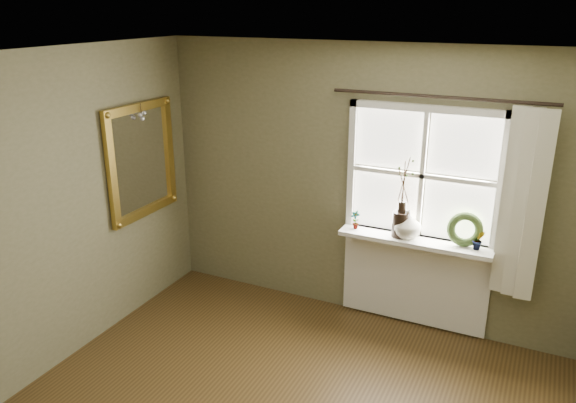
# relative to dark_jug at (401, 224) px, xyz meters

# --- Properties ---
(ceiling) EXTENTS (4.50, 4.50, 0.00)m
(ceiling) POSITION_rel_dark_jug_xyz_m (-0.42, -2.12, 1.56)
(ceiling) COLOR silver
(ceiling) RESTS_ON ground
(wall_back) EXTENTS (4.00, 0.10, 2.60)m
(wall_back) POSITION_rel_dark_jug_xyz_m (-0.42, 0.18, 0.26)
(wall_back) COLOR #676344
(wall_back) RESTS_ON ground
(window_frame) EXTENTS (1.36, 0.06, 1.24)m
(window_frame) POSITION_rel_dark_jug_xyz_m (0.13, 0.11, 0.44)
(window_frame) COLOR white
(window_frame) RESTS_ON wall_back
(window_sill) EXTENTS (1.36, 0.26, 0.04)m
(window_sill) POSITION_rel_dark_jug_xyz_m (0.13, 0.00, -0.14)
(window_sill) COLOR white
(window_sill) RESTS_ON wall_back
(window_apron) EXTENTS (1.36, 0.04, 0.88)m
(window_apron) POSITION_rel_dark_jug_xyz_m (0.13, 0.11, -0.58)
(window_apron) COLOR white
(window_apron) RESTS_ON ground
(dark_jug) EXTENTS (0.20, 0.20, 0.23)m
(dark_jug) POSITION_rel_dark_jug_xyz_m (0.00, 0.00, 0.00)
(dark_jug) COLOR black
(dark_jug) RESTS_ON window_sill
(cream_vase) EXTENTS (0.28, 0.28, 0.26)m
(cream_vase) POSITION_rel_dark_jug_xyz_m (0.06, 0.00, 0.01)
(cream_vase) COLOR beige
(cream_vase) RESTS_ON window_sill
(wreath) EXTENTS (0.33, 0.20, 0.31)m
(wreath) POSITION_rel_dark_jug_xyz_m (0.55, 0.04, -0.00)
(wreath) COLOR #33471F
(wreath) RESTS_ON window_sill
(potted_plant_left) EXTENTS (0.10, 0.08, 0.17)m
(potted_plant_left) POSITION_rel_dark_jug_xyz_m (-0.43, 0.00, -0.03)
(potted_plant_left) COLOR #33471F
(potted_plant_left) RESTS_ON window_sill
(potted_plant_right) EXTENTS (0.12, 0.11, 0.18)m
(potted_plant_right) POSITION_rel_dark_jug_xyz_m (0.67, 0.00, -0.03)
(potted_plant_right) COLOR #33471F
(potted_plant_right) RESTS_ON window_sill
(curtain) EXTENTS (0.36, 0.12, 1.59)m
(curtain) POSITION_rel_dark_jug_xyz_m (0.97, 0.01, 0.33)
(curtain) COLOR beige
(curtain) RESTS_ON wall_back
(curtain_rod) EXTENTS (1.84, 0.03, 0.03)m
(curtain_rod) POSITION_rel_dark_jug_xyz_m (0.23, 0.05, 1.14)
(curtain_rod) COLOR black
(curtain_rod) RESTS_ON wall_back
(gilt_mirror) EXTENTS (0.10, 0.92, 1.09)m
(gilt_mirror) POSITION_rel_dark_jug_xyz_m (-2.38, -0.59, 0.46)
(gilt_mirror) COLOR white
(gilt_mirror) RESTS_ON wall_left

